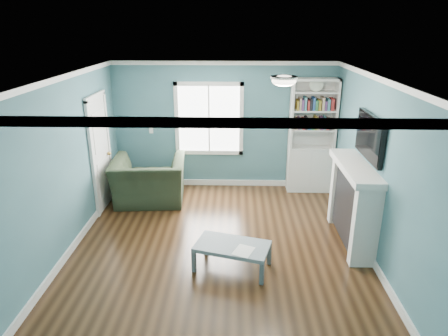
{
  "coord_description": "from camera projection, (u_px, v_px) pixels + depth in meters",
  "views": [
    {
      "loc": [
        0.24,
        -5.48,
        3.28
      ],
      "look_at": [
        0.07,
        0.4,
        1.15
      ],
      "focal_mm": 32.0,
      "sensor_mm": 36.0,
      "label": 1
    }
  ],
  "objects": [
    {
      "name": "door",
      "position": [
        100.0,
        152.0,
        7.28
      ],
      "size": [
        0.12,
        0.98,
        2.17
      ],
      "color": "silver",
      "rests_on": "ground"
    },
    {
      "name": "window",
      "position": [
        209.0,
        119.0,
        8.12
      ],
      "size": [
        1.4,
        0.06,
        1.5
      ],
      "color": "white",
      "rests_on": "room_walls"
    },
    {
      "name": "bookshelf",
      "position": [
        311.0,
        147.0,
        8.07
      ],
      "size": [
        0.9,
        0.35,
        2.31
      ],
      "color": "silver",
      "rests_on": "ground"
    },
    {
      "name": "floor",
      "position": [
        219.0,
        245.0,
        6.27
      ],
      "size": [
        5.0,
        5.0,
        0.0
      ],
      "primitive_type": "plane",
      "color": "black",
      "rests_on": "ground"
    },
    {
      "name": "trim",
      "position": [
        219.0,
        171.0,
        5.85
      ],
      "size": [
        4.5,
        5.0,
        2.6
      ],
      "color": "white",
      "rests_on": "ground"
    },
    {
      "name": "fireplace",
      "position": [
        353.0,
        205.0,
        6.18
      ],
      "size": [
        0.44,
        1.58,
        1.3
      ],
      "color": "black",
      "rests_on": "ground"
    },
    {
      "name": "room_walls",
      "position": [
        219.0,
        149.0,
        5.73
      ],
      "size": [
        5.0,
        5.0,
        5.0
      ],
      "color": "#3A6470",
      "rests_on": "ground"
    },
    {
      "name": "recliner",
      "position": [
        149.0,
        173.0,
        7.61
      ],
      "size": [
        1.4,
        0.97,
        1.17
      ],
      "primitive_type": "imported",
      "rotation": [
        0.0,
        0.0,
        -3.06
      ],
      "color": "black",
      "rests_on": "ground"
    },
    {
      "name": "light_switch",
      "position": [
        151.0,
        131.0,
        8.24
      ],
      "size": [
        0.08,
        0.01,
        0.12
      ],
      "primitive_type": "cube",
      "color": "white",
      "rests_on": "room_walls"
    },
    {
      "name": "tv",
      "position": [
        370.0,
        137.0,
        5.81
      ],
      "size": [
        0.06,
        1.1,
        0.65
      ],
      "primitive_type": "cube",
      "color": "black",
      "rests_on": "fireplace"
    },
    {
      "name": "coffee_table",
      "position": [
        232.0,
        248.0,
        5.59
      ],
      "size": [
        1.13,
        0.81,
        0.37
      ],
      "rotation": [
        0.0,
        0.0,
        -0.28
      ],
      "color": "#4B545A",
      "rests_on": "ground"
    },
    {
      "name": "paper_sheet",
      "position": [
        243.0,
        251.0,
        5.41
      ],
      "size": [
        0.33,
        0.37,
        0.0
      ],
      "primitive_type": "cube",
      "rotation": [
        0.0,
        0.0,
        -0.41
      ],
      "color": "white",
      "rests_on": "coffee_table"
    },
    {
      "name": "ceiling_fixture",
      "position": [
        284.0,
        80.0,
        5.47
      ],
      "size": [
        0.38,
        0.38,
        0.15
      ],
      "color": "white",
      "rests_on": "room_walls"
    }
  ]
}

